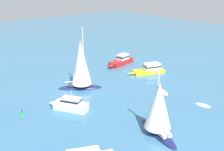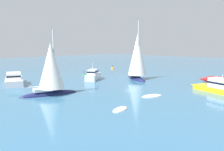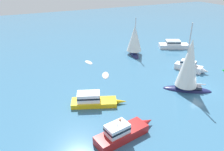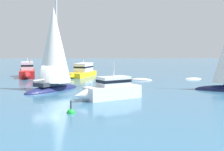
{
  "view_description": "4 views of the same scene",
  "coord_description": "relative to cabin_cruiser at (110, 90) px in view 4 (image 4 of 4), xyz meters",
  "views": [
    {
      "loc": [
        -35.72,
        21.52,
        17.55
      ],
      "look_at": [
        -4.95,
        -4.57,
        2.78
      ],
      "focal_mm": 43.09,
      "sensor_mm": 36.0,
      "label": 1
    },
    {
      "loc": [
        -33.78,
        -24.67,
        6.23
      ],
      "look_at": [
        -13.0,
        -6.48,
        2.43
      ],
      "focal_mm": 36.11,
      "sensor_mm": 36.0,
      "label": 2
    },
    {
      "loc": [
        21.55,
        -24.42,
        16.71
      ],
      "look_at": [
        -7.73,
        -10.76,
        1.21
      ],
      "focal_mm": 35.29,
      "sensor_mm": 36.0,
      "label": 3
    },
    {
      "loc": [
        -4.84,
        31.85,
        4.5
      ],
      "look_at": [
        -6.5,
        -5.08,
        1.11
      ],
      "focal_mm": 53.96,
      "sensor_mm": 36.0,
      "label": 4
    }
  ],
  "objects": [
    {
      "name": "ground_plane",
      "position": [
        5.92,
        -4.14,
        -0.79
      ],
      "size": [
        160.0,
        160.0,
        0.0
      ],
      "primitive_type": "plane",
      "color": "teal"
    },
    {
      "name": "powerboat_1",
      "position": [
        10.8,
        -19.5,
        0.01
      ],
      "size": [
        3.09,
        7.81,
        2.68
      ],
      "rotation": [
        0.0,
        0.0,
        1.75
      ],
      "color": "#B21E1E",
      "rests_on": "ground"
    },
    {
      "name": "sailboat",
      "position": [
        5.34,
        -5.72,
        2.95
      ],
      "size": [
        5.8,
        7.07,
        10.85
      ],
      "rotation": [
        0.0,
        0.0,
        4.1
      ],
      "color": "#191E4C",
      "rests_on": "ground"
    },
    {
      "name": "skiff",
      "position": [
        -11.5,
        -15.54,
        -0.79
      ],
      "size": [
        2.47,
        1.46,
        0.42
      ],
      "rotation": [
        0.0,
        0.0,
        0.19
      ],
      "color": "silver",
      "rests_on": "ground"
    },
    {
      "name": "skiff_1",
      "position": [
        -4.59,
        -14.86,
        -0.79
      ],
      "size": [
        3.06,
        2.25,
        0.49
      ],
      "rotation": [
        0.0,
        0.0,
        2.72
      ],
      "color": "silver",
      "rests_on": "ground"
    },
    {
      "name": "cabin_cruiser",
      "position": [
        0.0,
        0.0,
        0.0
      ],
      "size": [
        5.84,
        4.27,
        3.03
      ],
      "rotation": [
        0.0,
        0.0,
        0.54
      ],
      "color": "white",
      "rests_on": "ground"
    },
    {
      "name": "channel_buoy",
      "position": [
        2.81,
        5.72,
        -0.78
      ],
      "size": [
        0.56,
        0.56,
        1.13
      ],
      "color": "green",
      "rests_on": "ground"
    },
    {
      "name": "cabin_cruiser_1",
      "position": [
        3.19,
        -20.15,
        -0.03
      ],
      "size": [
        4.22,
        7.58,
        2.39
      ],
      "rotation": [
        0.0,
        0.0,
        1.2
      ],
      "color": "yellow",
      "rests_on": "ground"
    }
  ]
}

